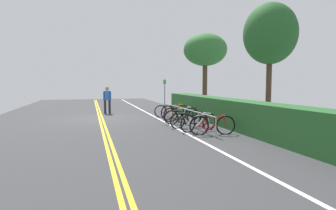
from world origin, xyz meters
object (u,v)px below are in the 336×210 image
Objects in this scene: bicycle_6 at (212,125)px; tree_near_left at (205,50)px; bicycle_1 at (175,112)px; sign_post_near at (165,93)px; tree_mid at (270,34)px; bicycle_4 at (189,120)px; pedestrian at (107,98)px; bicycle_2 at (181,114)px; bicycle_0 at (169,111)px; bicycle_5 at (199,122)px; bike_rack at (185,112)px; bicycle_3 at (183,117)px.

tree_near_left reaches higher than bicycle_6.
sign_post_near is (-2.22, 0.04, 0.91)m from bicycle_1.
bicycle_1 is at bearing -133.08° from tree_mid.
bicycle_4 is at bearing -27.74° from tree_near_left.
pedestrian reaches higher than bicycle_1.
bicycle_6 is (3.74, -0.02, 0.01)m from bicycle_2.
bicycle_6 is at bearing -0.14° from sign_post_near.
bicycle_0 is 4.62m from bicycle_5.
bicycle_1 is 0.31× the size of tree_mid.
bike_rack is 5.06m from tree_mid.
bike_rack is 3.97× the size of pedestrian.
bicycle_2 is 7.06m from tree_near_left.
tree_near_left is at bearing 155.48° from bicycle_5.
tree_near_left reaches higher than bicycle_1.
bicycle_2 is 1.04× the size of bicycle_3.
bicycle_1 is 0.94× the size of bicycle_4.
bicycle_3 is 4.16m from sign_post_near.
bicycle_1 is (-1.90, 0.09, -0.19)m from bike_rack.
bicycle_6 is 0.33× the size of tree_near_left.
pedestrian is at bearing -130.84° from bicycle_0.
bicycle_2 is at bearing 3.57° from bicycle_0.
bicycle_5 is (1.94, 0.01, 0.01)m from bicycle_3.
bicycle_6 is 6.93m from sign_post_near.
sign_post_near is (1.38, 3.29, 0.33)m from pedestrian.
tree_near_left is at bearing 132.67° from bicycle_0.
bicycle_6 is at bearing 2.50° from bike_rack.
bicycle_2 is 3.74m from bicycle_6.
bike_rack reaches higher than bicycle_2.
bicycle_4 is 1.02× the size of bicycle_5.
bike_rack is 7.75m from tree_near_left.
bicycle_1 is 4.88m from pedestrian.
sign_post_near is at bearing -61.53° from tree_near_left.
bicycle_5 is at bearing -24.52° from tree_near_left.
pedestrian reaches higher than bicycle_0.
bicycle_4 is 7.18m from pedestrian.
tree_mid reaches higher than bicycle_2.
sign_post_near reaches higher than bicycle_1.
bicycle_4 is 0.88m from bicycle_5.
tree_near_left reaches higher than sign_post_near.
tree_near_left is (-6.93, 3.64, 3.79)m from bicycle_4.
pedestrian is at bearing -155.17° from bicycle_4.
pedestrian reaches higher than bicycle_6.
bicycle_4 is 0.82× the size of sign_post_near.
bike_rack reaches higher than bicycle_0.
bicycle_5 is (4.62, -0.10, 0.00)m from bicycle_0.
bicycle_0 is at bearing 49.16° from pedestrian.
bike_rack reaches higher than bicycle_4.
bicycle_5 is at bearing -1.99° from bike_rack.
bicycle_6 is (2.82, 0.20, 0.03)m from bicycle_3.
bicycle_0 is 6.04m from tree_near_left.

